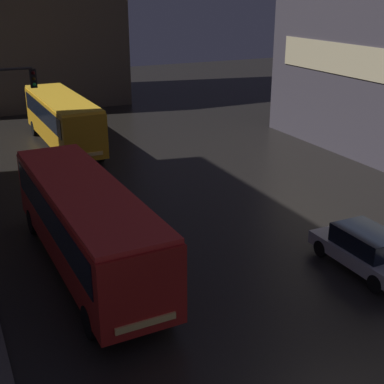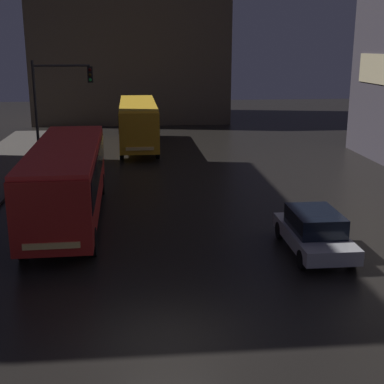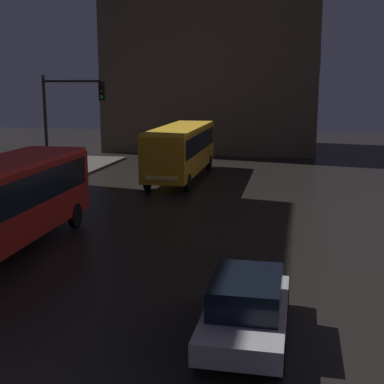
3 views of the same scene
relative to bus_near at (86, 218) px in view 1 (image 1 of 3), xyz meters
The scene contains 3 objects.
bus_near is the anchor object (origin of this frame).
bus_far 16.43m from the bus_near, 79.91° to the left, with size 2.71×10.73×3.27m.
car_taxi 10.12m from the bus_near, 25.77° to the right, with size 1.91×4.29×1.49m.
Camera 1 is at (-7.68, -7.31, 9.56)m, focal length 50.00 mm.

